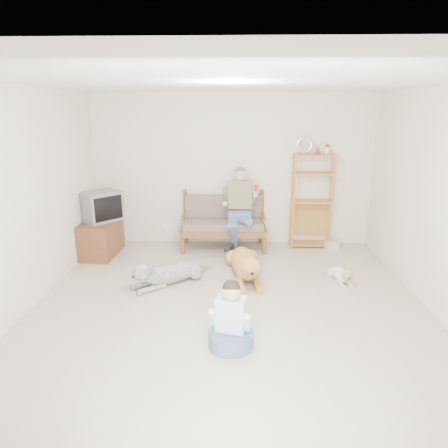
{
  "coord_description": "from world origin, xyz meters",
  "views": [
    {
      "loc": [
        0.07,
        -4.42,
        2.43
      ],
      "look_at": [
        -0.09,
        1.0,
        0.85
      ],
      "focal_mm": 32.0,
      "sensor_mm": 36.0,
      "label": 1
    }
  ],
  "objects_px": {
    "tv_stand": "(101,238)",
    "golden_retriever": "(245,264)",
    "loveseat": "(224,221)",
    "etagere": "(312,200)"
  },
  "relations": [
    {
      "from": "tv_stand",
      "to": "golden_retriever",
      "type": "distance_m",
      "value": 2.6
    },
    {
      "from": "loveseat",
      "to": "tv_stand",
      "type": "height_order",
      "value": "loveseat"
    },
    {
      "from": "loveseat",
      "to": "etagere",
      "type": "relative_size",
      "value": 0.77
    },
    {
      "from": "tv_stand",
      "to": "golden_retriever",
      "type": "bearing_deg",
      "value": -17.11
    },
    {
      "from": "loveseat",
      "to": "etagere",
      "type": "xyz_separation_m",
      "value": [
        1.57,
        0.11,
        0.38
      ]
    },
    {
      "from": "loveseat",
      "to": "tv_stand",
      "type": "relative_size",
      "value": 1.65
    },
    {
      "from": "loveseat",
      "to": "etagere",
      "type": "distance_m",
      "value": 1.62
    },
    {
      "from": "loveseat",
      "to": "golden_retriever",
      "type": "distance_m",
      "value": 1.4
    },
    {
      "from": "etagere",
      "to": "loveseat",
      "type": "bearing_deg",
      "value": -175.94
    },
    {
      "from": "loveseat",
      "to": "tv_stand",
      "type": "xyz_separation_m",
      "value": [
        -2.08,
        -0.45,
        -0.19
      ]
    }
  ]
}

